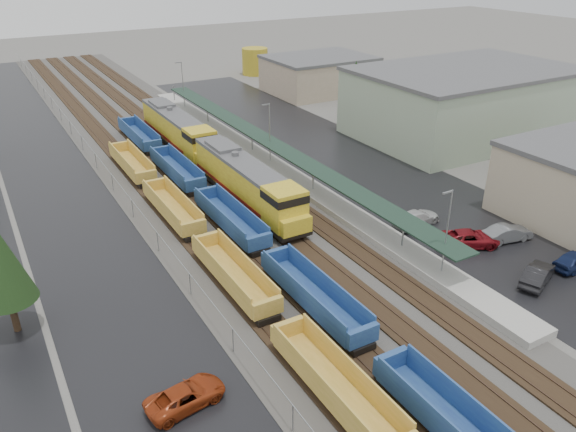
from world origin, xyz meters
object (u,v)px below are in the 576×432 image
Objects in this scene: locomotive_lead at (248,183)px; well_string_yellow at (277,322)px; locomotive_trail at (179,130)px; storage_tank at (255,61)px; parked_car_east_a at (538,275)px; parked_car_east_e at (507,233)px; parked_car_east_b at (469,239)px; parked_car_east_d at (575,260)px; parked_car_east_c at (416,218)px; parked_car_west_c at (186,396)px; well_string_blue at (267,253)px.

locomotive_lead is 22.29m from well_string_yellow.
storage_tank is (30.65, 37.82, 0.10)m from locomotive_trail.
parked_car_east_a is 1.01× the size of parked_car_east_e.
locomotive_trail is at bearing 33.61° from parked_car_east_e.
parked_car_east_a is 7.30m from parked_car_east_b.
well_string_yellow is 17.72× the size of parked_car_east_a.
locomotive_lead is 31.50m from parked_car_east_d.
parked_car_east_c is 14.38m from parked_car_east_d.
parked_car_east_e is (33.49, 4.72, 0.10)m from parked_car_west_c.
storage_tank is at bearing -33.89° from parked_car_east_a.
storage_tank is 1.10× the size of parked_car_west_c.
parked_car_east_c reaches higher than parked_car_west_c.
parked_car_east_e is at bearing 3.59° from well_string_yellow.
locomotive_lead reaches higher than parked_car_east_c.
locomotive_lead is 12.45m from well_string_blue.
parked_car_east_d is (-12.11, -84.22, -1.93)m from storage_tank.
well_string_yellow is 21.77m from parked_car_east_b.
parked_car_east_b is at bearing 29.86° from parked_car_east_d.
locomotive_trail is 4.79× the size of parked_car_east_d.
parked_car_east_d is at bearing -112.62° from parked_car_east_a.
parked_car_east_c is 1.17× the size of parked_car_east_d.
well_string_blue is at bearing 80.95° from parked_car_east_e.
parked_car_east_b is 1.21× the size of parked_car_east_d.
well_string_yellow is 17.23× the size of parked_car_west_c.
parked_car_east_e is at bearing -53.19° from parked_car_east_a.
storage_tank is at bearing 63.83° from well_string_blue.
storage_tank is at bearing -12.37° from parked_car_east_d.
storage_tank is 94.98m from parked_car_west_c.
parked_car_east_b is at bearing -174.23° from parked_car_east_c.
locomotive_lead is 0.25× the size of well_string_blue.
locomotive_lead is 17.58m from parked_car_east_c.
parked_car_west_c is 0.89× the size of parked_car_east_b.
well_string_blue is at bearing 94.57° from parked_car_east_b.
storage_tank is (38.65, 79.57, 1.60)m from well_string_yellow.
parked_car_east_c reaches higher than parked_car_east_b.
well_string_yellow is 22.25m from parked_car_east_a.
parked_car_east_a is at bearing -12.05° from well_string_yellow.
well_string_yellow is 25.51m from parked_car_east_e.
storage_tank is 1.13× the size of parked_car_east_a.
well_string_yellow is (-8.00, -41.75, -1.51)m from locomotive_trail.
locomotive_lead reaches higher than parked_car_west_c.
parked_car_east_e is at bearing -149.86° from parked_car_east_c.
well_string_yellow is 15.35× the size of parked_car_east_b.
storage_tank is 1.18× the size of parked_car_east_d.
locomotive_trail is at bearing 90.00° from locomotive_lead.
locomotive_lead is 28.82m from parked_car_west_c.
well_string_yellow is at bearing -115.91° from storage_tank.
locomotive_lead is at bearing 61.49° from parked_car_east_b.
locomotive_lead is 4.09× the size of parked_car_east_c.
well_string_blue is at bearing -96.98° from locomotive_trail.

